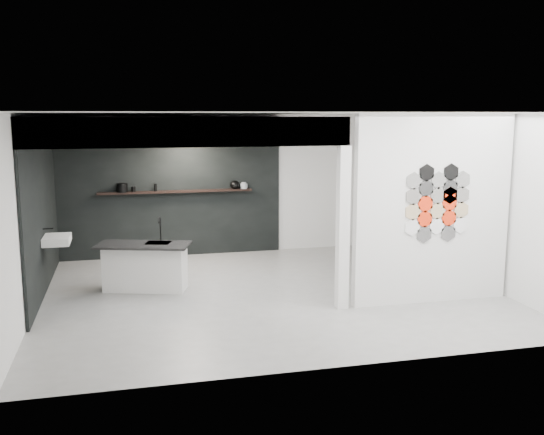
{
  "coord_description": "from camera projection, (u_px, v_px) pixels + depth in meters",
  "views": [
    {
      "loc": [
        -2.19,
        -9.0,
        2.76
      ],
      "look_at": [
        0.1,
        0.3,
        1.15
      ],
      "focal_mm": 40.0,
      "sensor_mm": 36.0,
      "label": 1
    }
  ],
  "objects": [
    {
      "name": "corner_column",
      "position": [
        343.0,
        228.0,
        8.63
      ],
      "size": [
        0.16,
        0.16,
        2.35
      ],
      "primitive_type": "cube",
      "color": "silver",
      "rests_on": "floor"
    },
    {
      "name": "bay_clad_back",
      "position": [
        171.0,
        197.0,
        11.93
      ],
      "size": [
        4.4,
        0.04,
        2.35
      ],
      "primitive_type": "cube",
      "color": "black",
      "rests_on": "floor"
    },
    {
      "name": "partition_panel",
      "position": [
        433.0,
        209.0,
        8.93
      ],
      "size": [
        2.45,
        0.15,
        2.8
      ],
      "primitive_type": "cube",
      "color": "silver",
      "rests_on": "floor"
    },
    {
      "name": "fascia_beam",
      "position": [
        191.0,
        132.0,
        7.98
      ],
      "size": [
        4.4,
        0.16,
        0.4
      ],
      "primitive_type": "cube",
      "color": "silver",
      "rests_on": "corner_column"
    },
    {
      "name": "bulkhead",
      "position": [
        178.0,
        129.0,
        9.82
      ],
      "size": [
        4.4,
        4.0,
        0.4
      ],
      "primitive_type": "cube",
      "color": "silver",
      "rests_on": "corner_column"
    },
    {
      "name": "bottle_dark",
      "position": [
        155.0,
        187.0,
        11.72
      ],
      "size": [
        0.06,
        0.06,
        0.15
      ],
      "primitive_type": "cylinder",
      "rotation": [
        0.0,
        0.0,
        0.07
      ],
      "color": "black",
      "rests_on": "display_shelf"
    },
    {
      "name": "kettle",
      "position": [
        235.0,
        185.0,
        12.09
      ],
      "size": [
        0.23,
        0.23,
        0.17
      ],
      "primitive_type": "ellipsoid",
      "rotation": [
        0.0,
        0.0,
        0.22
      ],
      "color": "black",
      "rests_on": "display_shelf"
    },
    {
      "name": "utensil_cup",
      "position": [
        133.0,
        189.0,
        11.63
      ],
      "size": [
        0.09,
        0.09,
        0.1
      ],
      "primitive_type": "cylinder",
      "rotation": [
        0.0,
        0.0,
        -0.14
      ],
      "color": "black",
      "rests_on": "display_shelf"
    },
    {
      "name": "floor",
      "position": [
        270.0,
        293.0,
        9.59
      ],
      "size": [
        7.0,
        6.0,
        0.01
      ],
      "primitive_type": "cube",
      "color": "slate"
    },
    {
      "name": "glass_vase",
      "position": [
        244.0,
        185.0,
        12.14
      ],
      "size": [
        0.1,
        0.1,
        0.13
      ],
      "primitive_type": "cylinder",
      "rotation": [
        0.0,
        0.0,
        -0.06
      ],
      "color": "gray",
      "rests_on": "display_shelf"
    },
    {
      "name": "display_shelf",
      "position": [
        176.0,
        192.0,
        11.83
      ],
      "size": [
        3.0,
        0.15,
        0.04
      ],
      "primitive_type": "cube",
      "color": "black",
      "rests_on": "bay_clad_back"
    },
    {
      "name": "bay_clad_left",
      "position": [
        42.0,
        218.0,
        9.53
      ],
      "size": [
        0.04,
        4.0,
        2.35
      ],
      "primitive_type": "cube",
      "color": "black",
      "rests_on": "floor"
    },
    {
      "name": "hex_tile_cluster",
      "position": [
        438.0,
        203.0,
        8.83
      ],
      "size": [
        1.04,
        0.02,
        1.16
      ],
      "color": "white",
      "rests_on": "partition_panel"
    },
    {
      "name": "wall_basin",
      "position": [
        57.0,
        240.0,
        9.45
      ],
      "size": [
        0.4,
        0.6,
        0.12
      ],
      "primitive_type": "cube",
      "color": "silver",
      "rests_on": "bay_clad_left"
    },
    {
      "name": "stockpot",
      "position": [
        122.0,
        188.0,
        11.58
      ],
      "size": [
        0.22,
        0.22,
        0.17
      ],
      "primitive_type": "cylinder",
      "rotation": [
        0.0,
        0.0,
        0.05
      ],
      "color": "black",
      "rests_on": "display_shelf"
    },
    {
      "name": "glass_bowl",
      "position": [
        244.0,
        186.0,
        12.14
      ],
      "size": [
        0.19,
        0.19,
        0.1
      ],
      "primitive_type": "cylinder",
      "rotation": [
        0.0,
        0.0,
        -0.41
      ],
      "color": "gray",
      "rests_on": "display_shelf"
    },
    {
      "name": "kitchen_island",
      "position": [
        145.0,
        266.0,
        9.67
      ],
      "size": [
        1.57,
        1.05,
        1.17
      ],
      "rotation": [
        0.0,
        0.0,
        -0.31
      ],
      "color": "silver",
      "rests_on": "floor"
    }
  ]
}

